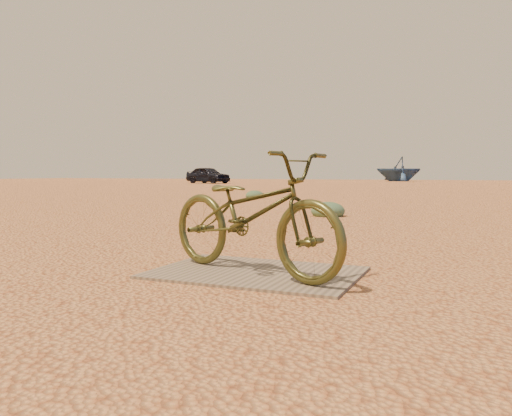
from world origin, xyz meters
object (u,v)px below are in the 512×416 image
at_px(boat_far_left, 399,169).
at_px(car, 208,175).
at_px(plywood_board, 256,272).
at_px(boat_near_left, 210,176).
at_px(bicycle, 251,214).

bearing_deg(boat_far_left, car, -72.08).
bearing_deg(boat_far_left, plywood_board, -28.76).
relative_size(plywood_board, boat_far_left, 0.34).
bearing_deg(boat_near_left, car, -86.90).
bearing_deg(boat_near_left, bicycle, -85.19).
bearing_deg(plywood_board, bicycle, -92.20).
bearing_deg(plywood_board, boat_near_left, 119.12).
bearing_deg(car, bicycle, -134.04).
relative_size(car, boat_near_left, 0.76).
bearing_deg(bicycle, plywood_board, 18.32).
height_order(car, boat_near_left, car).
bearing_deg(boat_near_left, plywood_board, -85.13).
height_order(plywood_board, boat_far_left, boat_far_left).
xyz_separation_m(boat_near_left, boat_far_left, (16.39, 9.64, 0.71)).
xyz_separation_m(plywood_board, boat_near_left, (-21.61, 38.80, 0.53)).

